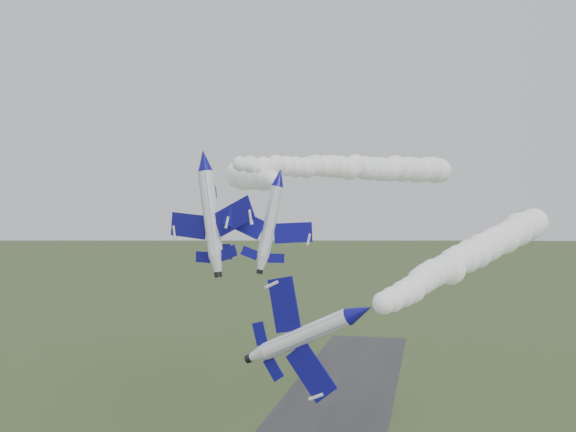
# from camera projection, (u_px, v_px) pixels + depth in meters

# --- Properties ---
(jet_lead) EXTENTS (5.33, 11.26, 8.55)m
(jet_lead) POSITION_uv_depth(u_px,v_px,m) (360.00, 312.00, 45.33)
(jet_lead) COLOR white
(smoke_trail_jet_lead) EXTENTS (22.52, 66.78, 4.75)m
(smoke_trail_jet_lead) POSITION_uv_depth(u_px,v_px,m) (484.00, 249.00, 77.02)
(smoke_trail_jet_lead) COLOR white
(jet_pair_left) EXTENTS (11.70, 13.63, 3.78)m
(jet_pair_left) POSITION_uv_depth(u_px,v_px,m) (203.00, 160.00, 70.29)
(jet_pair_left) COLOR white
(smoke_trail_jet_pair_left) EXTENTS (30.89, 68.75, 5.04)m
(smoke_trail_jet_pair_left) POSITION_uv_depth(u_px,v_px,m) (367.00, 168.00, 103.33)
(smoke_trail_jet_pair_left) COLOR white
(jet_pair_right) EXTENTS (9.50, 11.15, 3.30)m
(jet_pair_right) POSITION_uv_depth(u_px,v_px,m) (279.00, 177.00, 68.75)
(jet_pair_right) COLOR white
(smoke_trail_jet_pair_right) EXTENTS (26.17, 56.28, 5.01)m
(smoke_trail_jet_pair_right) POSITION_uv_depth(u_px,v_px,m) (251.00, 177.00, 100.26)
(smoke_trail_jet_pair_right) COLOR white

